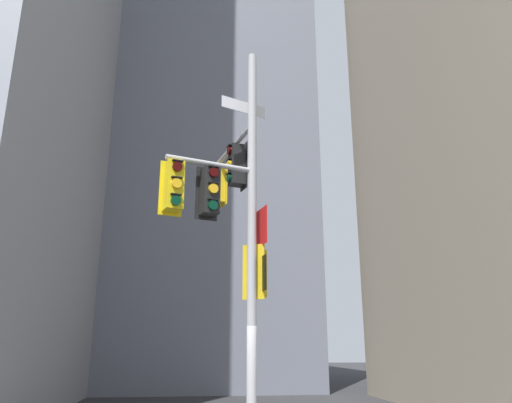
% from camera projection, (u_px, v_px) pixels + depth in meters
% --- Properties ---
extents(building_mid_block, '(17.84, 17.84, 30.83)m').
position_uv_depth(building_mid_block, '(162.00, 147.00, 34.33)').
color(building_mid_block, slate).
rests_on(building_mid_block, ground).
extents(signal_pole_assembly, '(2.32, 3.62, 8.65)m').
position_uv_depth(signal_pole_assembly, '(230.00, 211.00, 10.86)').
color(signal_pole_assembly, '#B2B2B5').
rests_on(signal_pole_assembly, ground).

